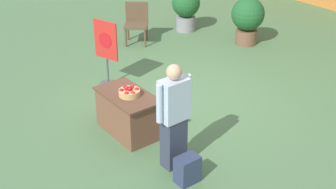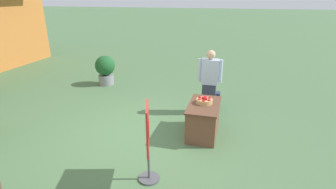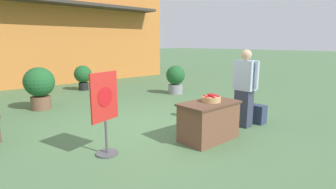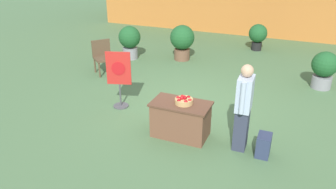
% 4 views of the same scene
% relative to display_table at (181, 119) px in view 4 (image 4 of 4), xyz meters
% --- Properties ---
extents(ground_plane, '(120.00, 120.00, 0.00)m').
position_rel_display_table_xyz_m(ground_plane, '(-0.34, 1.26, -0.36)').
color(ground_plane, '#4C7047').
extents(display_table, '(1.15, 0.65, 0.72)m').
position_rel_display_table_xyz_m(display_table, '(0.00, 0.00, 0.00)').
color(display_table, brown).
rests_on(display_table, ground_plane).
extents(apple_basket, '(0.35, 0.35, 0.16)m').
position_rel_display_table_xyz_m(apple_basket, '(0.06, 0.00, 0.42)').
color(apple_basket, tan).
rests_on(apple_basket, display_table).
extents(person_visitor, '(0.27, 0.61, 1.67)m').
position_rel_display_table_xyz_m(person_visitor, '(1.19, 0.03, 0.49)').
color(person_visitor, '#33384C').
rests_on(person_visitor, ground_plane).
extents(backpack, '(0.24, 0.34, 0.42)m').
position_rel_display_table_xyz_m(backpack, '(1.64, -0.07, -0.15)').
color(backpack, '#2D3856').
rests_on(backpack, ground_plane).
extents(poster_board, '(0.55, 0.36, 1.36)m').
position_rel_display_table_xyz_m(poster_board, '(-1.77, 0.66, 0.37)').
color(poster_board, '#4C4C51').
rests_on(poster_board, ground_plane).
extents(patio_chair, '(0.77, 0.77, 0.98)m').
position_rel_display_table_xyz_m(patio_chair, '(-3.41, 2.46, 0.19)').
color(patio_chair, brown).
rests_on(patio_chair, ground_plane).
extents(potted_plant_near_right, '(0.73, 0.73, 1.10)m').
position_rel_display_table_xyz_m(potted_plant_near_right, '(-3.33, 3.96, 0.27)').
color(potted_plant_near_right, gray).
rests_on(potted_plant_near_right, ground_plane).
extents(potted_plant_far_right, '(0.67, 0.67, 1.01)m').
position_rel_display_table_xyz_m(potted_plant_far_right, '(2.63, 3.74, 0.19)').
color(potted_plant_far_right, gray).
rests_on(potted_plant_far_right, ground_plane).
extents(potted_plant_far_left, '(0.80, 0.80, 1.16)m').
position_rel_display_table_xyz_m(potted_plant_far_left, '(-1.67, 4.53, 0.30)').
color(potted_plant_far_left, brown).
rests_on(potted_plant_far_left, ground_plane).
extents(potted_plant_near_left, '(0.66, 0.66, 0.95)m').
position_rel_display_table_xyz_m(potted_plant_near_left, '(0.46, 6.63, 0.20)').
color(potted_plant_near_left, black).
rests_on(potted_plant_near_left, ground_plane).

